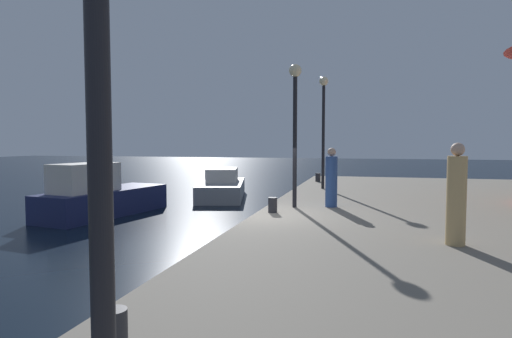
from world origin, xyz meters
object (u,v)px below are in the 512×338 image
at_px(bollard_north, 318,177).
at_px(bollard_south, 273,205).
at_px(motorboat_grey, 222,187).
at_px(lamp_post_mid_promenade, 295,109).
at_px(bollard_center, 114,332).
at_px(motorboat_navy, 100,196).
at_px(lamp_post_far_end, 323,113).
at_px(person_near_carousel, 331,179).
at_px(person_by_the_water, 456,197).

bearing_deg(bollard_north, bollard_south, -90.99).
xyz_separation_m(motorboat_grey, lamp_post_mid_promenade, (4.72, -7.41, 3.07)).
bearing_deg(lamp_post_mid_promenade, bollard_north, 91.73).
relative_size(bollard_south, bollard_center, 1.00).
xyz_separation_m(lamp_post_mid_promenade, bollard_south, (-0.41, -1.06, -2.59)).
height_order(motorboat_navy, motorboat_grey, motorboat_navy).
xyz_separation_m(lamp_post_mid_promenade, bollard_north, (-0.25, 8.25, -2.59)).
bearing_deg(motorboat_grey, lamp_post_far_end, -23.75).
height_order(bollard_south, person_near_carousel, person_near_carousel).
height_order(motorboat_grey, person_near_carousel, person_near_carousel).
bearing_deg(motorboat_navy, person_near_carousel, -7.38).
distance_m(motorboat_navy, bollard_center, 12.61).
relative_size(motorboat_grey, bollard_south, 13.84).
height_order(lamp_post_mid_promenade, bollard_center, lamp_post_mid_promenade).
relative_size(motorboat_grey, lamp_post_far_end, 1.25).
relative_size(motorboat_grey, bollard_north, 13.84).
xyz_separation_m(bollard_south, bollard_north, (0.16, 9.31, 0.00)).
height_order(lamp_post_mid_promenade, person_near_carousel, lamp_post_mid_promenade).
bearing_deg(bollard_south, motorboat_navy, 160.20).
xyz_separation_m(motorboat_navy, lamp_post_mid_promenade, (7.30, -1.42, 2.88)).
xyz_separation_m(bollard_center, bollard_north, (-0.12, 17.21, 0.00)).
distance_m(motorboat_navy, motorboat_grey, 6.52).
bearing_deg(lamp_post_mid_promenade, person_by_the_water, -46.81).
relative_size(bollard_north, person_by_the_water, 0.22).
distance_m(bollard_center, person_by_the_water, 6.38).
bearing_deg(bollard_center, person_by_the_water, 54.26).
relative_size(motorboat_grey, lamp_post_mid_promenade, 1.37).
distance_m(motorboat_grey, person_by_the_water, 13.99).
xyz_separation_m(motorboat_grey, bollard_center, (4.59, -16.36, 0.47)).
relative_size(lamp_post_mid_promenade, lamp_post_far_end, 0.91).
distance_m(motorboat_navy, person_near_carousel, 8.42).
distance_m(lamp_post_far_end, person_by_the_water, 9.83).
relative_size(motorboat_navy, person_near_carousel, 3.14).
bearing_deg(lamp_post_far_end, motorboat_navy, -153.46).
xyz_separation_m(bollard_center, person_by_the_water, (3.71, 5.15, 0.67)).
height_order(lamp_post_far_end, person_by_the_water, lamp_post_far_end).
height_order(person_by_the_water, person_near_carousel, person_by_the_water).
distance_m(lamp_post_mid_promenade, bollard_north, 8.65).
bearing_deg(bollard_center, bollard_north, 90.39).
bearing_deg(lamp_post_mid_promenade, bollard_south, -111.10).
bearing_deg(lamp_post_mid_promenade, motorboat_navy, 169.01).
bearing_deg(motorboat_navy, lamp_post_far_end, 26.54).
xyz_separation_m(lamp_post_far_end, bollard_south, (-0.69, -6.27, -2.82)).
relative_size(bollard_center, bollard_north, 1.00).
bearing_deg(bollard_north, motorboat_grey, -169.33).
height_order(motorboat_grey, person_by_the_water, person_by_the_water).
bearing_deg(motorboat_grey, motorboat_navy, -113.30).
distance_m(bollard_north, person_by_the_water, 12.66).
bearing_deg(person_by_the_water, bollard_south, 145.43).
bearing_deg(person_by_the_water, person_near_carousel, 121.73).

